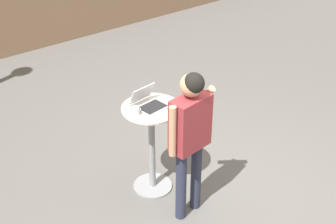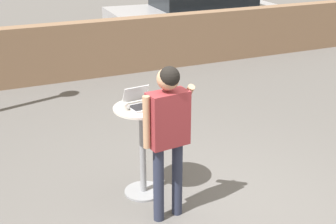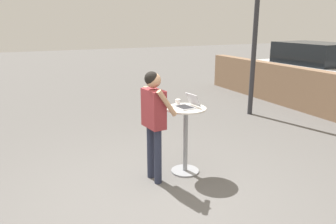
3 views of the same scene
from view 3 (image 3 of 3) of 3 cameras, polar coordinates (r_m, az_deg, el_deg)
name	(u,v)px [view 3 (image 3 of 3)]	position (r m, az deg, el deg)	size (l,w,h in m)	color
ground_plane	(155,196)	(4.64, -2.22, -14.44)	(50.00, 50.00, 0.00)	#5B5956
cafe_table	(186,133)	(5.08, 3.08, -3.66)	(0.62, 0.62, 1.06)	gray
laptop	(187,105)	(4.97, 3.38, 1.28)	(0.33, 0.36, 0.20)	#B7BABF
coffee_mug	(178,102)	(5.12, 1.75, 1.75)	(0.11, 0.08, 0.09)	white
standing_person	(154,113)	(4.69, -2.52, -0.20)	(0.55, 0.39, 1.65)	#282D42
parked_car_near_street	(315,71)	(11.16, 24.20, 6.58)	(3.86, 1.92, 1.70)	silver
street_lamp	(257,9)	(8.46, 15.20, 16.87)	(0.32, 0.32, 3.98)	#2D2D33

